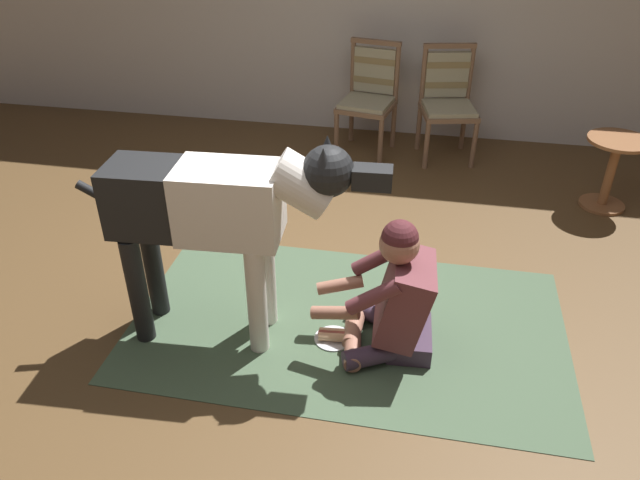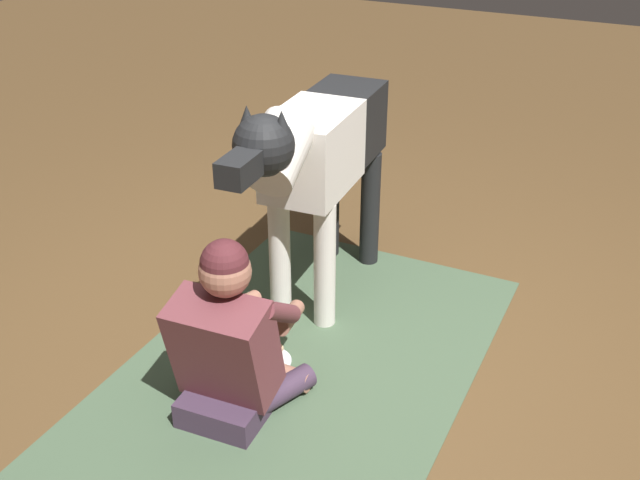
% 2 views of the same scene
% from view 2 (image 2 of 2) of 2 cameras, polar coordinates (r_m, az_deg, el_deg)
% --- Properties ---
extents(ground_plane, '(15.60, 15.60, 0.00)m').
position_cam_2_polar(ground_plane, '(3.67, 0.12, -8.10)').
color(ground_plane, brown).
extents(area_rug, '(2.53, 1.50, 0.01)m').
position_cam_2_polar(area_rug, '(3.48, -2.20, -10.35)').
color(area_rug, '#455B42').
rests_on(area_rug, ground).
extents(person_sitting_on_floor, '(0.68, 0.58, 0.81)m').
position_cam_2_polar(person_sitting_on_floor, '(3.16, -6.75, -7.75)').
color(person_sitting_on_floor, '#423045').
rests_on(person_sitting_on_floor, ground).
extents(large_dog, '(1.64, 0.39, 1.22)m').
position_cam_2_polar(large_dog, '(3.65, -0.21, 6.37)').
color(large_dog, silver).
rests_on(large_dog, ground).
extents(hot_dog_on_plate, '(0.22, 0.22, 0.06)m').
position_cam_2_polar(hot_dog_on_plate, '(3.57, -3.95, -8.86)').
color(hot_dog_on_plate, silver).
rests_on(hot_dog_on_plate, ground).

